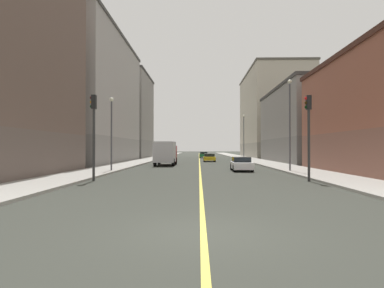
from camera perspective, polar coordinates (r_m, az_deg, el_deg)
ground_plane at (r=8.27m, az=2.03°, el=-15.47°), size 400.00×400.00×0.00m
sidewalk_left at (r=57.78m, az=10.46°, el=-2.74°), size 3.85×168.00×0.15m
sidewalk_right at (r=57.75m, az=-7.82°, el=-2.74°), size 3.85×168.00×0.15m
lane_center_stripe at (r=57.04m, az=1.32°, el=-2.84°), size 0.16×154.00×0.01m
building_left_mid at (r=50.71m, az=21.04°, el=3.12°), size 12.26×21.54×10.93m
building_left_far at (r=76.98m, az=14.15°, el=5.00°), size 12.26×25.81×19.53m
building_right_midblock at (r=49.99m, az=-18.80°, el=7.49°), size 12.26×25.61×18.43m
building_right_distant at (r=71.88m, az=-12.49°, el=4.82°), size 12.26×16.87×18.07m
traffic_light_left_near at (r=21.62m, az=19.94°, el=3.17°), size 0.40×0.32×5.44m
traffic_light_right_near at (r=21.57m, az=-17.05°, el=3.29°), size 0.40×0.32×5.52m
street_lamp_left_near at (r=29.41m, az=16.95°, el=4.76°), size 0.36×0.36×7.95m
street_lamp_right_near at (r=29.35m, az=-14.08°, el=3.20°), size 0.36×0.36×6.44m
street_lamp_left_far at (r=57.48m, az=9.17°, el=2.01°), size 0.36×0.36×7.84m
car_green at (r=69.34m, az=2.07°, el=-1.94°), size 1.87×4.33×1.31m
car_yellow at (r=50.56m, az=3.10°, el=-2.43°), size 1.92×4.02×1.25m
car_white at (r=29.93m, az=8.74°, el=-3.53°), size 1.83×4.00×1.29m
box_truck at (r=39.28m, az=-4.68°, el=-1.54°), size 2.42×6.50×2.86m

